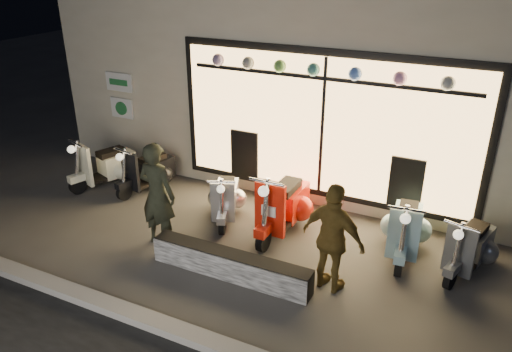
{
  "coord_description": "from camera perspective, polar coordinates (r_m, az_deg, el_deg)",
  "views": [
    {
      "loc": [
        3.32,
        -5.87,
        4.35
      ],
      "look_at": [
        0.17,
        0.6,
        1.05
      ],
      "focal_mm": 35.0,
      "sensor_mm": 36.0,
      "label": 1
    }
  ],
  "objects": [
    {
      "name": "scooter_grey",
      "position": [
        8.03,
        23.34,
        -7.26
      ],
      "size": [
        0.65,
        1.32,
        0.94
      ],
      "rotation": [
        0.0,
        0.0,
        -0.27
      ],
      "color": "black",
      "rests_on": "ground"
    },
    {
      "name": "shop_building",
      "position": [
        11.57,
        8.99,
        13.13
      ],
      "size": [
        10.2,
        6.23,
        4.2
      ],
      "color": "beige",
      "rests_on": "ground"
    },
    {
      "name": "man",
      "position": [
        7.88,
        -11.2,
        -2.14
      ],
      "size": [
        0.64,
        0.44,
        1.73
      ],
      "primitive_type": "imported",
      "rotation": [
        0.0,
        0.0,
        3.11
      ],
      "color": "black",
      "rests_on": "ground"
    },
    {
      "name": "scooter_red",
      "position": [
        8.38,
        3.33,
        -3.13
      ],
      "size": [
        0.51,
        1.56,
        1.13
      ],
      "rotation": [
        0.0,
        0.0,
        -0.02
      ],
      "color": "black",
      "rests_on": "ground"
    },
    {
      "name": "graffiti_barrier",
      "position": [
        7.29,
        -2.92,
        -10.09
      ],
      "size": [
        2.45,
        0.28,
        0.4
      ],
      "primitive_type": "cube",
      "color": "black",
      "rests_on": "ground"
    },
    {
      "name": "woman",
      "position": [
        6.81,
        8.8,
        -7.12
      ],
      "size": [
        1.0,
        0.6,
        1.59
      ],
      "primitive_type": "imported",
      "rotation": [
        0.0,
        0.0,
        2.9
      ],
      "color": "brown",
      "rests_on": "ground"
    },
    {
      "name": "scooter_silver",
      "position": [
        8.8,
        -3.43,
        -2.37
      ],
      "size": [
        0.72,
        1.24,
        0.9
      ],
      "rotation": [
        0.0,
        0.0,
        0.39
      ],
      "color": "black",
      "rests_on": "ground"
    },
    {
      "name": "scooter_blue",
      "position": [
        8.12,
        16.74,
        -5.54
      ],
      "size": [
        0.54,
        1.43,
        1.02
      ],
      "rotation": [
        0.0,
        0.0,
        0.09
      ],
      "color": "black",
      "rests_on": "ground"
    },
    {
      "name": "scooter_cream",
      "position": [
        10.41,
        -16.33,
        1.29
      ],
      "size": [
        0.76,
        1.39,
        1.0
      ],
      "rotation": [
        0.0,
        0.0,
        -0.34
      ],
      "color": "black",
      "rests_on": "ground"
    },
    {
      "name": "kerb",
      "position": [
        6.66,
        -11.65,
        -16.05
      ],
      "size": [
        40.0,
        0.25,
        0.12
      ],
      "primitive_type": "cube",
      "color": "slate",
      "rests_on": "ground"
    },
    {
      "name": "scooter_black",
      "position": [
        10.0,
        -11.87,
        0.7
      ],
      "size": [
        0.61,
        1.33,
        0.95
      ],
      "rotation": [
        0.0,
        0.0,
        -0.22
      ],
      "color": "black",
      "rests_on": "ground"
    },
    {
      "name": "ground",
      "position": [
        8.02,
        -3.03,
        -8.22
      ],
      "size": [
        40.0,
        40.0,
        0.0
      ],
      "primitive_type": "plane",
      "color": "#383533",
      "rests_on": "ground"
    }
  ]
}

